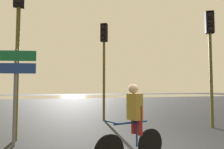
% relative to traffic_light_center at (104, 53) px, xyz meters
% --- Properties ---
extents(water_strip, '(80.00, 16.00, 0.01)m').
position_rel_traffic_light_center_xyz_m(water_strip, '(-0.20, 32.50, -3.28)').
color(water_strip, '#9E937F').
rests_on(water_strip, ground).
extents(traffic_light_center, '(0.40, 0.42, 4.74)m').
position_rel_traffic_light_center_xyz_m(traffic_light_center, '(0.00, 0.00, 0.00)').
color(traffic_light_center, '#4C4719').
rests_on(traffic_light_center, ground).
extents(traffic_light_near_left, '(0.33, 0.34, 4.92)m').
position_rel_traffic_light_center_xyz_m(traffic_light_near_left, '(-3.70, -3.04, 0.11)').
color(traffic_light_near_left, '#4C4719').
rests_on(traffic_light_near_left, ground).
extents(traffic_light_near_right, '(0.40, 0.42, 4.65)m').
position_rel_traffic_light_center_xyz_m(traffic_light_near_right, '(3.41, -3.33, -0.06)').
color(traffic_light_near_right, '#4C4719').
rests_on(traffic_light_near_right, ground).
extents(direction_sign_post, '(1.07, 0.31, 2.60)m').
position_rel_traffic_light_center_xyz_m(direction_sign_post, '(-3.70, -3.74, -1.48)').
color(direction_sign_post, slate).
rests_on(direction_sign_post, ground).
extents(cyclist, '(1.67, 0.55, 1.62)m').
position_rel_traffic_light_center_xyz_m(cyclist, '(-1.27, -6.02, -2.46)').
color(cyclist, black).
rests_on(cyclist, ground).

